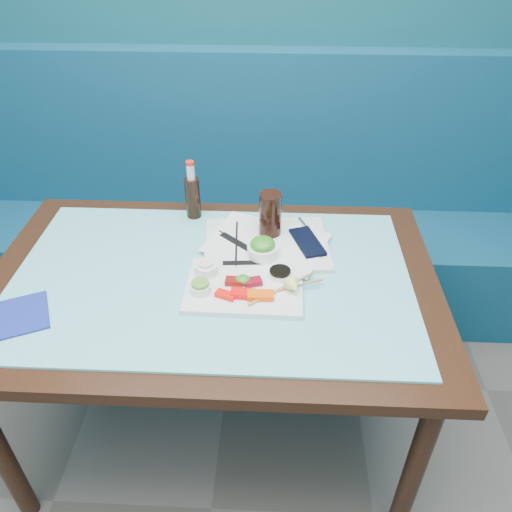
{
  "coord_description": "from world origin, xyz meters",
  "views": [
    {
      "loc": [
        0.19,
        0.27,
        1.73
      ],
      "look_at": [
        0.14,
        1.5,
        0.8
      ],
      "focal_mm": 35.0,
      "sensor_mm": 36.0,
      "label": 1
    }
  ],
  "objects_px": {
    "dining_table": "(213,298)",
    "seaweed_bowl": "(263,251)",
    "serving_tray": "(266,244)",
    "cola_bottle_body": "(193,198)",
    "blue_napkin": "(17,316)",
    "booth_bench": "(236,229)",
    "cola_glass": "(270,214)",
    "sashimi_plate": "(244,287)"
  },
  "relations": [
    {
      "from": "dining_table",
      "to": "seaweed_bowl",
      "type": "xyz_separation_m",
      "value": [
        0.15,
        0.09,
        0.13
      ]
    },
    {
      "from": "booth_bench",
      "to": "serving_tray",
      "type": "height_order",
      "value": "booth_bench"
    },
    {
      "from": "dining_table",
      "to": "cola_bottle_body",
      "type": "relative_size",
      "value": 9.35
    },
    {
      "from": "dining_table",
      "to": "cola_glass",
      "type": "bearing_deg",
      "value": 51.72
    },
    {
      "from": "seaweed_bowl",
      "to": "blue_napkin",
      "type": "distance_m",
      "value": 0.74
    },
    {
      "from": "dining_table",
      "to": "serving_tray",
      "type": "relative_size",
      "value": 3.44
    },
    {
      "from": "booth_bench",
      "to": "cola_bottle_body",
      "type": "relative_size",
      "value": 20.04
    },
    {
      "from": "blue_napkin",
      "to": "cola_bottle_body",
      "type": "bearing_deg",
      "value": 52.85
    },
    {
      "from": "sashimi_plate",
      "to": "cola_bottle_body",
      "type": "distance_m",
      "value": 0.46
    },
    {
      "from": "serving_tray",
      "to": "cola_bottle_body",
      "type": "distance_m",
      "value": 0.33
    },
    {
      "from": "blue_napkin",
      "to": "seaweed_bowl",
      "type": "bearing_deg",
      "value": 23.77
    },
    {
      "from": "booth_bench",
      "to": "seaweed_bowl",
      "type": "relative_size",
      "value": 30.62
    },
    {
      "from": "blue_napkin",
      "to": "serving_tray",
      "type": "bearing_deg",
      "value": 28.53
    },
    {
      "from": "blue_napkin",
      "to": "cola_glass",
      "type": "bearing_deg",
      "value": 31.6
    },
    {
      "from": "serving_tray",
      "to": "blue_napkin",
      "type": "bearing_deg",
      "value": -156.14
    },
    {
      "from": "booth_bench",
      "to": "cola_glass",
      "type": "bearing_deg",
      "value": -74.2
    },
    {
      "from": "booth_bench",
      "to": "blue_napkin",
      "type": "distance_m",
      "value": 1.23
    },
    {
      "from": "sashimi_plate",
      "to": "serving_tray",
      "type": "distance_m",
      "value": 0.23
    },
    {
      "from": "dining_table",
      "to": "seaweed_bowl",
      "type": "bearing_deg",
      "value": 30.59
    },
    {
      "from": "sashimi_plate",
      "to": "serving_tray",
      "type": "height_order",
      "value": "sashimi_plate"
    },
    {
      "from": "cola_glass",
      "to": "cola_bottle_body",
      "type": "relative_size",
      "value": 1.02
    },
    {
      "from": "seaweed_bowl",
      "to": "cola_bottle_body",
      "type": "height_order",
      "value": "cola_bottle_body"
    },
    {
      "from": "cola_bottle_body",
      "to": "blue_napkin",
      "type": "height_order",
      "value": "cola_bottle_body"
    },
    {
      "from": "booth_bench",
      "to": "cola_bottle_body",
      "type": "distance_m",
      "value": 0.68
    },
    {
      "from": "seaweed_bowl",
      "to": "dining_table",
      "type": "bearing_deg",
      "value": -149.41
    },
    {
      "from": "booth_bench",
      "to": "seaweed_bowl",
      "type": "bearing_deg",
      "value": -78.3
    },
    {
      "from": "cola_bottle_body",
      "to": "serving_tray",
      "type": "bearing_deg",
      "value": -33.52
    },
    {
      "from": "booth_bench",
      "to": "dining_table",
      "type": "relative_size",
      "value": 2.14
    },
    {
      "from": "serving_tray",
      "to": "seaweed_bowl",
      "type": "xyz_separation_m",
      "value": [
        -0.01,
        -0.07,
        0.03
      ]
    },
    {
      "from": "sashimi_plate",
      "to": "seaweed_bowl",
      "type": "bearing_deg",
      "value": 72.85
    },
    {
      "from": "dining_table",
      "to": "seaweed_bowl",
      "type": "distance_m",
      "value": 0.22
    },
    {
      "from": "dining_table",
      "to": "blue_napkin",
      "type": "distance_m",
      "value": 0.57
    },
    {
      "from": "cola_glass",
      "to": "serving_tray",
      "type": "bearing_deg",
      "value": -100.3
    },
    {
      "from": "cola_bottle_body",
      "to": "booth_bench",
      "type": "bearing_deg",
      "value": 78.28
    },
    {
      "from": "serving_tray",
      "to": "cola_bottle_body",
      "type": "height_order",
      "value": "cola_bottle_body"
    },
    {
      "from": "serving_tray",
      "to": "seaweed_bowl",
      "type": "bearing_deg",
      "value": -102.27
    },
    {
      "from": "seaweed_bowl",
      "to": "cola_glass",
      "type": "height_order",
      "value": "cola_glass"
    },
    {
      "from": "booth_bench",
      "to": "dining_table",
      "type": "bearing_deg",
      "value": -90.0
    },
    {
      "from": "booth_bench",
      "to": "blue_napkin",
      "type": "xyz_separation_m",
      "value": [
        -0.52,
        -1.04,
        0.39
      ]
    },
    {
      "from": "sashimi_plate",
      "to": "cola_glass",
      "type": "bearing_deg",
      "value": 77.07
    },
    {
      "from": "cola_glass",
      "to": "booth_bench",
      "type": "bearing_deg",
      "value": 105.8
    },
    {
      "from": "serving_tray",
      "to": "blue_napkin",
      "type": "distance_m",
      "value": 0.78
    }
  ]
}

